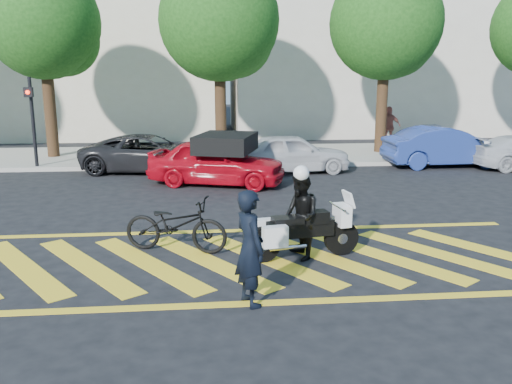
{
  "coord_description": "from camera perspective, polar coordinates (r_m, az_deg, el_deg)",
  "views": [
    {
      "loc": [
        -0.64,
        -9.48,
        3.47
      ],
      "look_at": [
        0.37,
        1.09,
        1.05
      ],
      "focal_mm": 38.0,
      "sensor_mm": 36.0,
      "label": 1
    }
  ],
  "objects": [
    {
      "name": "ground",
      "position": [
        10.11,
        -1.49,
        -7.22
      ],
      "size": [
        90.0,
        90.0,
        0.0
      ],
      "primitive_type": "plane",
      "color": "black",
      "rests_on": "ground"
    },
    {
      "name": "sidewalk",
      "position": [
        21.75,
        -3.68,
        3.85
      ],
      "size": [
        60.0,
        5.0,
        0.15
      ],
      "primitive_type": "cube",
      "color": "#9E998E",
      "rests_on": "ground"
    },
    {
      "name": "crosswalk",
      "position": [
        10.11,
        -1.71,
        -7.21
      ],
      "size": [
        12.33,
        4.0,
        0.01
      ],
      "color": "yellow",
      "rests_on": "ground"
    },
    {
      "name": "building_left",
      "position": [
        31.39,
        -19.67,
        14.93
      ],
      "size": [
        16.0,
        8.0,
        10.0
      ],
      "primitive_type": "cube",
      "color": "beige",
      "rests_on": "ground"
    },
    {
      "name": "building_right",
      "position": [
        32.03,
        12.61,
        16.19
      ],
      "size": [
        16.0,
        8.0,
        11.0
      ],
      "primitive_type": "cube",
      "color": "beige",
      "rests_on": "ground"
    },
    {
      "name": "tree_left",
      "position": [
        22.34,
        -21.13,
        15.94
      ],
      "size": [
        4.2,
        4.2,
        7.26
      ],
      "color": "black",
      "rests_on": "ground"
    },
    {
      "name": "tree_center",
      "position": [
        21.62,
        -3.53,
        17.15
      ],
      "size": [
        4.6,
        4.6,
        7.56
      ],
      "color": "black",
      "rests_on": "ground"
    },
    {
      "name": "tree_right",
      "position": [
        22.79,
        13.76,
        16.47
      ],
      "size": [
        4.4,
        4.4,
        7.41
      ],
      "color": "black",
      "rests_on": "ground"
    },
    {
      "name": "signal_pole",
      "position": [
        20.15,
        -22.52,
        7.47
      ],
      "size": [
        0.28,
        0.43,
        3.2
      ],
      "color": "black",
      "rests_on": "ground"
    },
    {
      "name": "officer_bike",
      "position": [
        8.04,
        -0.65,
        -5.91
      ],
      "size": [
        0.64,
        0.76,
        1.77
      ],
      "primitive_type": "imported",
      "rotation": [
        0.0,
        0.0,
        1.96
      ],
      "color": "black",
      "rests_on": "ground"
    },
    {
      "name": "bicycle",
      "position": [
        10.56,
        -8.44,
        -3.42
      ],
      "size": [
        2.16,
        1.29,
        1.07
      ],
      "primitive_type": "imported",
      "rotation": [
        0.0,
        0.0,
        1.27
      ],
      "color": "black",
      "rests_on": "ground"
    },
    {
      "name": "police_motorcycle",
      "position": [
        10.1,
        4.76,
        -4.1
      ],
      "size": [
        2.22,
        0.86,
        0.98
      ],
      "rotation": [
        0.0,
        0.0,
        0.18
      ],
      "color": "black",
      "rests_on": "ground"
    },
    {
      "name": "officer_moto",
      "position": [
        10.02,
        4.7,
        -2.56
      ],
      "size": [
        0.75,
        0.89,
        1.63
      ],
      "primitive_type": "imported",
      "rotation": [
        0.0,
        0.0,
        -1.39
      ],
      "color": "black",
      "rests_on": "ground"
    },
    {
      "name": "red_convertible",
      "position": [
        16.51,
        -4.15,
        3.18
      ],
      "size": [
        4.45,
        2.82,
        1.41
      ],
      "primitive_type": "imported",
      "rotation": [
        0.0,
        0.0,
        1.27
      ],
      "color": "#B40816",
      "rests_on": "ground"
    },
    {
      "name": "parked_mid_left",
      "position": [
        18.99,
        -11.14,
        4.03
      ],
      "size": [
        4.82,
        2.72,
        1.27
      ],
      "primitive_type": "imported",
      "rotation": [
        0.0,
        0.0,
        1.43
      ],
      "color": "black",
      "rests_on": "ground"
    },
    {
      "name": "parked_mid_right",
      "position": [
        18.54,
        3.83,
        4.12
      ],
      "size": [
        3.99,
        1.81,
        1.33
      ],
      "primitive_type": "imported",
      "rotation": [
        0.0,
        0.0,
        1.63
      ],
      "color": "#BCBDC1",
      "rests_on": "ground"
    },
    {
      "name": "parked_right",
      "position": [
        20.77,
        19.33,
        4.53
      ],
      "size": [
        4.43,
        1.65,
        1.45
      ],
      "primitive_type": "imported",
      "rotation": [
        0.0,
        0.0,
        1.6
      ],
      "color": "navy",
      "rests_on": "ground"
    },
    {
      "name": "pedestrian_right",
      "position": [
        24.32,
        13.83,
        6.7
      ],
      "size": [
        1.03,
        0.46,
        1.74
      ],
      "primitive_type": "imported",
      "rotation": [
        0.0,
        0.0,
        3.11
      ],
      "color": "#934C43",
      "rests_on": "sidewalk"
    }
  ]
}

